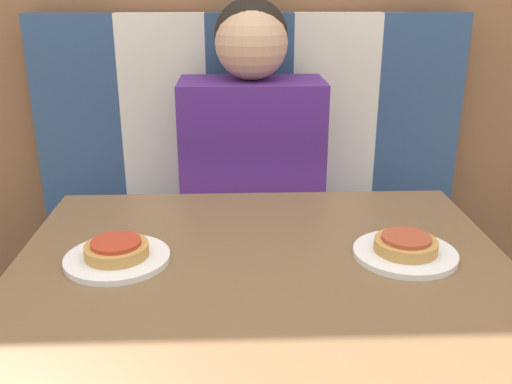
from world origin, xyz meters
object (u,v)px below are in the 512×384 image
object	(u,v)px
pizza_right	(406,244)
person	(252,132)
plate_left	(117,258)
plate_right	(405,254)
pizza_left	(116,249)

from	to	relation	value
pizza_right	person	bearing A→B (deg)	112.77
person	plate_left	bearing A→B (deg)	-112.77
plate_right	pizza_left	bearing A→B (deg)	-180.00
plate_left	plate_right	size ratio (longest dim) A/B	1.00
plate_right	pizza_right	distance (m)	0.02
person	pizza_left	bearing A→B (deg)	-112.77
person	pizza_right	bearing A→B (deg)	-67.23
person	plate_right	distance (m)	0.71
pizza_left	pizza_right	world-z (taller)	same
person	plate_right	bearing A→B (deg)	-67.23
person	plate_left	world-z (taller)	person
plate_left	pizza_right	size ratio (longest dim) A/B	1.65
plate_right	pizza_right	bearing A→B (deg)	-179.10
plate_left	plate_right	xyz separation A→B (m)	(0.55, 0.00, 0.00)
person	pizza_left	distance (m)	0.71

